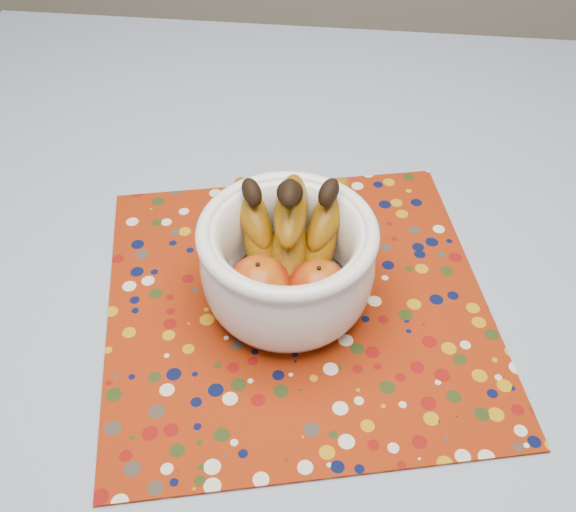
{
  "coord_description": "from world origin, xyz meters",
  "views": [
    {
      "loc": [
        0.06,
        -0.58,
        1.39
      ],
      "look_at": [
        0.01,
        -0.05,
        0.84
      ],
      "focal_mm": 42.0,
      "sensor_mm": 36.0,
      "label": 1
    }
  ],
  "objects": [
    {
      "name": "tablecloth",
      "position": [
        0.0,
        0.0,
        0.76
      ],
      "size": [
        1.32,
        1.32,
        0.01
      ],
      "primitive_type": "cube",
      "color": "slate",
      "rests_on": "table"
    },
    {
      "name": "placemat",
      "position": [
        0.02,
        -0.05,
        0.76
      ],
      "size": [
        0.55,
        0.55,
        0.0
      ],
      "primitive_type": "cube",
      "rotation": [
        0.0,
        0.0,
        0.24
      ],
      "color": "maroon",
      "rests_on": "tablecloth"
    },
    {
      "name": "table",
      "position": [
        0.0,
        0.0,
        0.67
      ],
      "size": [
        1.2,
        1.2,
        0.75
      ],
      "color": "brown",
      "rests_on": "ground"
    },
    {
      "name": "fruit_bowl",
      "position": [
        0.0,
        -0.04,
        0.84
      ],
      "size": [
        0.22,
        0.22,
        0.17
      ],
      "color": "white",
      "rests_on": "placemat"
    }
  ]
}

